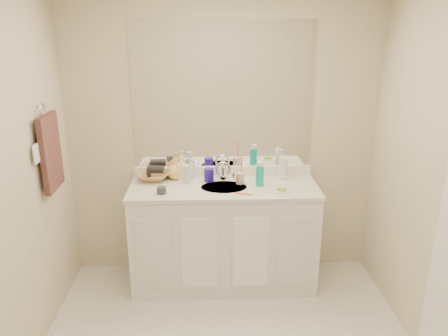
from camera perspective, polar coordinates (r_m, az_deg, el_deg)
name	(u,v)px	position (r m, az deg, el deg)	size (l,w,h in m)	color
wall_back	(223,139)	(3.68, -0.18, 3.82)	(2.60, 0.02, 2.40)	beige
vanity_cabinet	(224,237)	(3.71, -0.03, -8.94)	(1.50, 0.55, 0.85)	white
countertop	(224,188)	(3.53, -0.03, -2.59)	(1.52, 0.57, 0.03)	silver
backsplash	(223,171)	(3.75, -0.17, -0.37)	(1.52, 0.03, 0.08)	white
sink_basin	(224,188)	(3.51, -0.02, -2.66)	(0.37, 0.37, 0.02)	beige
faucet	(223,173)	(3.65, -0.12, -0.66)	(0.02, 0.02, 0.11)	silver
mirror	(223,96)	(3.60, -0.18, 9.34)	(1.48, 0.01, 1.20)	white
blue_mug	(209,175)	(3.61, -1.98, -0.90)	(0.08, 0.08, 0.11)	#241697
tan_cup	(240,178)	(3.56, 2.11, -1.35)	(0.07, 0.07, 0.09)	#D0B592
toothbrush	(241,166)	(3.53, 2.29, 0.24)	(0.01, 0.01, 0.20)	#FF43BC
mouthwash_bottle	(260,176)	(3.52, 4.71, -1.08)	(0.07, 0.07, 0.16)	#0EAC9F
clear_pump_bottle	(283,168)	(3.68, 7.70, -0.02)	(0.07, 0.07, 0.19)	white
soap_dish	(282,191)	(3.43, 7.54, -3.02)	(0.11, 0.09, 0.01)	white
green_soap	(282,189)	(3.42, 7.56, -2.75)	(0.07, 0.05, 0.03)	#9DCC31
orange_comb	(244,194)	(3.36, 2.67, -3.39)	(0.13, 0.03, 0.01)	orange
dark_jar	(162,190)	(3.40, -8.16, -2.90)	(0.07, 0.07, 0.05)	#2D2E33
extra_white_bottle	(187,174)	(3.56, -4.81, -0.85)	(0.05, 0.05, 0.15)	silver
soap_bottle_white	(191,168)	(3.69, -4.36, -0.01)	(0.07, 0.07, 0.17)	silver
soap_bottle_cream	(181,168)	(3.67, -5.63, 0.06)	(0.09, 0.09, 0.20)	#F3EAC6
soap_bottle_yellow	(175,168)	(3.68, -6.37, -0.06)	(0.14, 0.14, 0.18)	#F0CC5D
wicker_basket	(154,176)	(3.70, -9.19, -1.04)	(0.26, 0.26, 0.06)	#B28347
hair_dryer	(156,169)	(3.68, -8.93, -0.18)	(0.07, 0.07, 0.13)	black
towel_ring	(42,111)	(3.30, -22.65, 6.89)	(0.11, 0.11, 0.01)	silver
hand_towel	(51,152)	(3.36, -21.70, 1.91)	(0.04, 0.32, 0.55)	#321C1A
switch_plate	(36,154)	(3.18, -23.33, 1.72)	(0.01, 0.09, 0.13)	white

